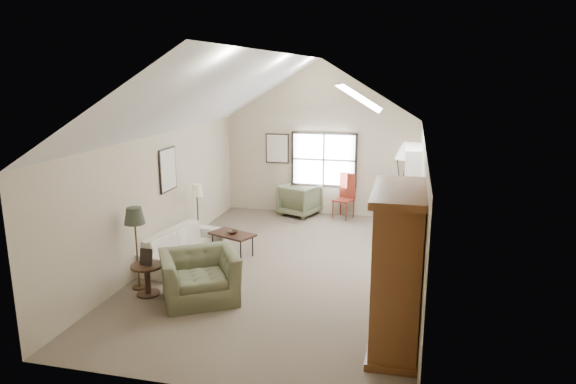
% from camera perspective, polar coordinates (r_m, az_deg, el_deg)
% --- Properties ---
extents(room_shell, '(5.01, 8.01, 4.00)m').
position_cam_1_polar(room_shell, '(9.30, -0.59, 10.34)').
color(room_shell, '#726552').
rests_on(room_shell, ground).
extents(window, '(1.72, 0.08, 1.42)m').
position_cam_1_polar(window, '(13.34, 4.00, 3.60)').
color(window, black).
rests_on(window, room_shell).
extents(skylight, '(0.80, 1.20, 0.52)m').
position_cam_1_polar(skylight, '(9.97, 8.10, 10.48)').
color(skylight, white).
rests_on(skylight, room_shell).
extents(wall_art, '(1.97, 3.71, 0.88)m').
position_cam_1_polar(wall_art, '(11.87, -7.12, 3.69)').
color(wall_art, black).
rests_on(wall_art, room_shell).
extents(armoire, '(0.60, 1.50, 2.20)m').
position_cam_1_polar(armoire, '(7.10, 12.04, -8.38)').
color(armoire, brown).
rests_on(armoire, ground).
extents(tv_alcove, '(0.32, 1.30, 2.10)m').
position_cam_1_polar(tv_alcove, '(10.91, 13.55, -0.53)').
color(tv_alcove, white).
rests_on(tv_alcove, ground).
extents(media_console, '(0.34, 1.18, 0.60)m').
position_cam_1_polar(media_console, '(11.14, 13.21, -4.77)').
color(media_console, '#382316').
rests_on(media_console, ground).
extents(tv_panel, '(0.05, 0.90, 0.55)m').
position_cam_1_polar(tv_panel, '(10.97, 13.38, -1.69)').
color(tv_panel, black).
rests_on(tv_panel, media_console).
extents(sofa, '(1.20, 2.24, 0.62)m').
position_cam_1_polar(sofa, '(10.42, -11.62, -5.91)').
color(sofa, beige).
rests_on(sofa, ground).
extents(armchair_near, '(1.60, 1.55, 0.80)m').
position_cam_1_polar(armchair_near, '(8.66, -9.79, -9.22)').
color(armchair_near, '#5F6144').
rests_on(armchair_near, ground).
extents(armchair_far, '(1.15, 1.16, 0.82)m').
position_cam_1_polar(armchair_far, '(13.41, 1.34, -0.86)').
color(armchair_far, '#595D41').
rests_on(armchair_far, ground).
extents(coffee_table, '(1.03, 0.81, 0.46)m').
position_cam_1_polar(coffee_table, '(10.62, -6.18, -5.78)').
color(coffee_table, '#311B14').
rests_on(coffee_table, ground).
extents(bowl, '(0.28, 0.28, 0.05)m').
position_cam_1_polar(bowl, '(10.54, -6.22, -4.45)').
color(bowl, '#3A2217').
rests_on(bowl, coffee_table).
extents(side_table, '(0.62, 0.62, 0.53)m').
position_cam_1_polar(side_table, '(9.06, -15.33, -9.38)').
color(side_table, '#3A2417').
rests_on(side_table, ground).
extents(side_chair, '(0.58, 0.58, 1.15)m').
position_cam_1_polar(side_chair, '(13.16, 6.20, -0.47)').
color(side_chair, maroon).
rests_on(side_chair, ground).
extents(tripod_lamp, '(0.64, 0.64, 2.04)m').
position_cam_1_polar(tripod_lamp, '(12.99, 12.95, 1.10)').
color(tripod_lamp, white).
rests_on(tripod_lamp, ground).
extents(dark_lamp, '(0.41, 0.41, 1.48)m').
position_cam_1_polar(dark_lamp, '(9.19, -16.47, -5.97)').
color(dark_lamp, '#272B1E').
rests_on(dark_lamp, ground).
extents(tan_lamp, '(0.31, 0.31, 1.33)m').
position_cam_1_polar(tan_lamp, '(11.43, -10.00, -2.25)').
color(tan_lamp, tan).
rests_on(tan_lamp, ground).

